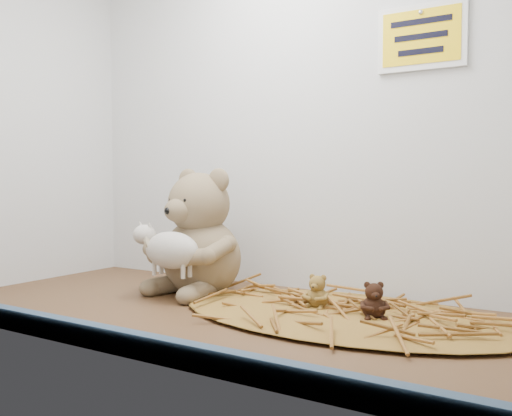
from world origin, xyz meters
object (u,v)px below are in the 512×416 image
Objects in this scene: main_teddy at (201,231)px; mini_teddy_brown at (374,298)px; toy_lamb at (172,250)px; mini_teddy_tan at (318,289)px.

mini_teddy_brown is (42.87, -5.22, -9.54)cm from main_teddy.
main_teddy is at bearing 141.73° from mini_teddy_brown.
mini_teddy_tan is (30.68, 7.03, -6.32)cm from toy_lamb.
toy_lamb reaches higher than mini_teddy_brown.
toy_lamb is (0.00, -10.14, -3.26)cm from main_teddy.
toy_lamb is at bearing -79.76° from main_teddy.
mini_teddy_tan is at bearing 4.45° from main_teddy.
main_teddy reaches higher than toy_lamb.
mini_teddy_tan is at bearing 12.90° from toy_lamb.
main_teddy is at bearing 170.83° from mini_teddy_tan.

